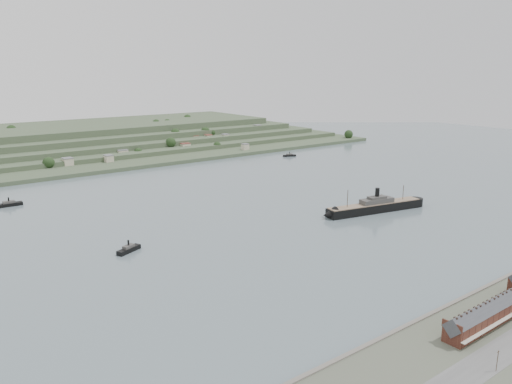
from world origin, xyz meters
TOP-DOWN VIEW (x-y plane):
  - ground at (0.00, 0.00)m, footprint 1400.00×1400.00m
  - terrace_row at (-10.00, -168.02)m, footprint 55.60×9.80m
  - far_peninsula at (27.91, 393.10)m, footprint 760.00×309.00m
  - steamship at (86.26, -26.83)m, footprint 89.95×27.87m
  - tugboat at (-91.54, 4.83)m, footprint 16.44×10.37m
  - ferry_west at (-124.79, 155.38)m, footprint 19.22×5.62m
  - ferry_east at (198.07, 194.93)m, footprint 16.38×9.65m

SIDE VIEW (x-z plane):
  - ground at x=0.00m, z-range 0.00..0.00m
  - ferry_east at x=198.07m, z-range -1.54..4.40m
  - ferry_west at x=-124.79m, z-range -1.86..5.32m
  - tugboat at x=-91.54m, z-range -1.85..5.38m
  - steamship at x=86.26m, z-range -6.87..14.91m
  - terrace_row at x=-10.00m, z-range 1.30..12.38m
  - far_peninsula at x=27.91m, z-range -3.12..26.88m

